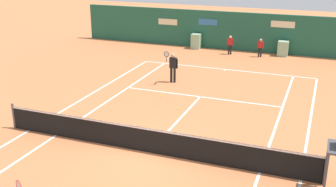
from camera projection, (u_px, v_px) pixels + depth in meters
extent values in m
plane|color=#C67042|center=(149.00, 152.00, 15.06)|extent=(80.00, 80.00, 0.00)
cube|color=white|center=(226.00, 69.00, 25.36)|extent=(10.60, 0.10, 0.01)
cube|color=white|center=(29.00, 130.00, 16.86)|extent=(0.10, 23.40, 0.01)
cube|color=white|center=(56.00, 135.00, 16.42)|extent=(0.10, 23.40, 0.01)
cube|color=white|center=(260.00, 172.00, 13.70)|extent=(0.10, 23.40, 0.01)
cube|color=white|center=(301.00, 180.00, 13.25)|extent=(0.10, 23.40, 0.01)
cube|color=white|center=(200.00, 97.00, 20.69)|extent=(8.00, 0.10, 0.01)
cube|color=white|center=(178.00, 120.00, 17.87)|extent=(0.10, 6.40, 0.01)
cube|color=white|center=(225.00, 70.00, 25.23)|extent=(0.10, 0.24, 0.01)
cylinder|color=#4C4C51|center=(14.00, 116.00, 16.92)|extent=(0.10, 0.10, 1.07)
cylinder|color=#4C4C51|center=(326.00, 169.00, 12.84)|extent=(0.10, 0.10, 1.07)
cube|color=black|center=(148.00, 140.00, 14.90)|extent=(12.00, 0.03, 0.95)
cube|color=white|center=(148.00, 129.00, 14.75)|extent=(12.00, 0.04, 0.06)
cube|color=#1E5642|center=(244.00, 32.00, 29.57)|extent=(25.00, 0.24, 2.74)
cube|color=beige|center=(283.00, 24.00, 28.31)|extent=(1.60, 0.02, 0.44)
cube|color=#2D6BA8|center=(208.00, 22.00, 30.17)|extent=(1.43, 0.02, 0.44)
cube|color=beige|center=(168.00, 22.00, 31.29)|extent=(1.52, 0.02, 0.44)
cube|color=#8CB793|center=(196.00, 41.00, 30.51)|extent=(0.63, 0.70, 1.08)
cube|color=#8CB793|center=(283.00, 48.00, 28.40)|extent=(0.68, 0.70, 1.03)
cylinder|color=#47474C|center=(325.00, 178.00, 11.93)|extent=(0.07, 0.07, 1.52)
cylinder|color=#47474C|center=(326.00, 163.00, 12.72)|extent=(0.07, 0.07, 1.52)
cylinder|color=#47474C|center=(325.00, 179.00, 12.42)|extent=(0.04, 0.81, 0.04)
cylinder|color=#47474C|center=(326.00, 166.00, 12.27)|extent=(0.04, 0.81, 0.04)
cylinder|color=black|center=(175.00, 75.00, 22.80)|extent=(0.13, 0.13, 0.82)
cylinder|color=black|center=(171.00, 75.00, 22.84)|extent=(0.13, 0.13, 0.82)
cube|color=black|center=(173.00, 63.00, 22.59)|extent=(0.39, 0.25, 0.58)
sphere|color=tan|center=(173.00, 56.00, 22.46)|extent=(0.23, 0.23, 0.23)
cylinder|color=black|center=(177.00, 64.00, 22.55)|extent=(0.09, 0.09, 0.56)
cylinder|color=tan|center=(168.00, 60.00, 22.31)|extent=(0.16, 0.56, 0.09)
cylinder|color=black|center=(167.00, 59.00, 22.02)|extent=(0.03, 0.03, 0.22)
torus|color=black|center=(167.00, 54.00, 21.93)|extent=(0.30, 0.07, 0.30)
cylinder|color=silver|center=(167.00, 54.00, 21.93)|extent=(0.26, 0.04, 0.26)
torus|color=#DB3838|center=(19.00, 186.00, 9.85)|extent=(0.29, 0.15, 0.30)
cylinder|color=silver|center=(19.00, 186.00, 9.85)|extent=(0.24, 0.11, 0.26)
cylinder|color=black|center=(231.00, 50.00, 28.85)|extent=(0.11, 0.11, 0.66)
cylinder|color=black|center=(229.00, 50.00, 28.91)|extent=(0.11, 0.11, 0.66)
cube|color=#AD1E1E|center=(230.00, 42.00, 28.70)|extent=(0.31, 0.19, 0.46)
sphere|color=beige|center=(230.00, 37.00, 28.59)|extent=(0.18, 0.18, 0.18)
cylinder|color=#AD1E1E|center=(233.00, 42.00, 28.63)|extent=(0.07, 0.07, 0.45)
cylinder|color=#AD1E1E|center=(228.00, 42.00, 28.78)|extent=(0.07, 0.07, 0.45)
cylinder|color=black|center=(261.00, 52.00, 28.16)|extent=(0.10, 0.10, 0.64)
cylinder|color=black|center=(259.00, 52.00, 28.20)|extent=(0.10, 0.10, 0.64)
cube|color=#AD1E1E|center=(260.00, 45.00, 28.00)|extent=(0.30, 0.18, 0.44)
sphere|color=tan|center=(261.00, 40.00, 27.90)|extent=(0.17, 0.17, 0.17)
cylinder|color=#AD1E1E|center=(263.00, 45.00, 27.97)|extent=(0.07, 0.07, 0.43)
cylinder|color=#AD1E1E|center=(258.00, 45.00, 28.06)|extent=(0.07, 0.07, 0.43)
sphere|color=#CCE033|center=(161.00, 96.00, 20.75)|extent=(0.07, 0.07, 0.07)
sphere|color=#CCE033|center=(179.00, 109.00, 19.06)|extent=(0.07, 0.07, 0.07)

